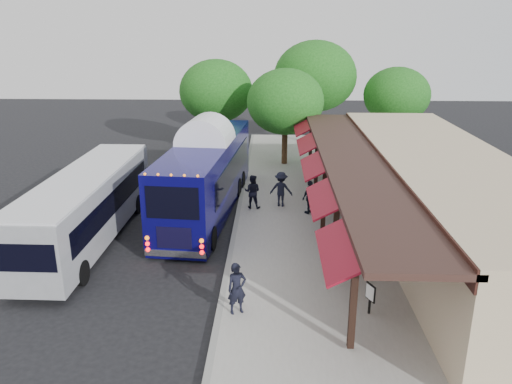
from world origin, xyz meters
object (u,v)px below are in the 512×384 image
(ped_c, at_px, (310,197))
(ped_d, at_px, (281,189))
(ped_b, at_px, (252,192))
(ped_a, at_px, (237,289))
(sign_board, at_px, (370,294))
(city_bus, at_px, (87,204))
(coach_bus, at_px, (207,172))

(ped_c, bearing_deg, ped_d, -76.36)
(ped_b, bearing_deg, ped_a, 100.02)
(sign_board, bearing_deg, ped_a, 156.22)
(ped_c, height_order, sign_board, ped_c)
(ped_a, relative_size, ped_c, 1.02)
(ped_a, xyz_separation_m, ped_c, (2.80, 8.60, -0.02))
(city_bus, relative_size, ped_b, 6.55)
(ped_b, relative_size, sign_board, 1.64)
(ped_a, height_order, ped_d, ped_d)
(city_bus, bearing_deg, sign_board, -26.97)
(ped_d, bearing_deg, coach_bus, 17.47)
(coach_bus, bearing_deg, ped_c, -1.25)
(coach_bus, relative_size, ped_b, 7.07)
(city_bus, relative_size, ped_c, 6.73)
(ped_a, bearing_deg, coach_bus, 79.15)
(ped_b, bearing_deg, ped_c, 176.89)
(ped_a, relative_size, sign_board, 1.63)
(ped_c, relative_size, sign_board, 1.59)
(ped_d, xyz_separation_m, sign_board, (2.54, -9.51, -0.17))
(city_bus, xyz_separation_m, ped_b, (6.57, 3.71, -0.62))
(ped_b, xyz_separation_m, ped_d, (1.37, 0.31, 0.03))
(ped_c, xyz_separation_m, ped_d, (-1.33, 0.97, 0.06))
(ped_a, distance_m, ped_c, 9.04)
(coach_bus, bearing_deg, ped_b, 8.23)
(ped_d, bearing_deg, ped_c, 154.39)
(coach_bus, distance_m, sign_board, 10.98)
(ped_d, bearing_deg, ped_b, 23.38)
(coach_bus, height_order, ped_b, coach_bus)
(coach_bus, height_order, city_bus, coach_bus)
(coach_bus, distance_m, ped_d, 3.67)
(ped_c, distance_m, sign_board, 8.63)
(city_bus, relative_size, sign_board, 10.71)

